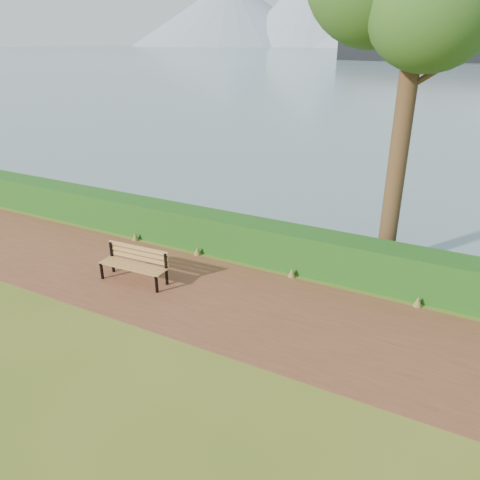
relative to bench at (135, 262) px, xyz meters
The scene contains 4 objects.
ground 1.68m from the bench, ahead, with size 140.00×140.00×0.00m, color #4C611B.
path 1.68m from the bench, ahead, with size 40.00×3.40×0.01m, color brown.
hedge 2.92m from the bench, 56.69° to the left, with size 32.00×0.85×1.00m, color #144714.
bench is the anchor object (origin of this frame).
Camera 1 is at (5.19, -7.40, 5.28)m, focal length 35.00 mm.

